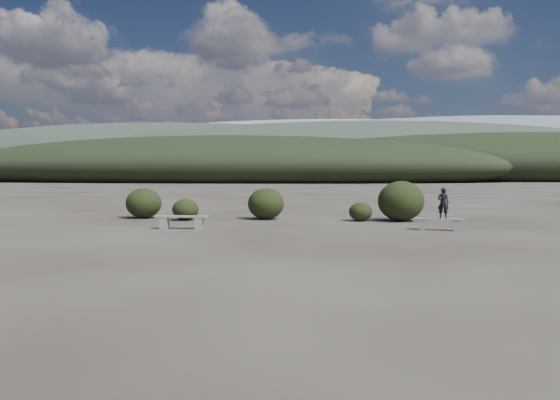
# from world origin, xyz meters

# --- Properties ---
(ground) EXTENTS (1200.00, 1200.00, 0.00)m
(ground) POSITION_xyz_m (0.00, 0.00, 0.00)
(ground) COLOR #2A2621
(ground) RESTS_ON ground
(bench_left) EXTENTS (1.79, 0.47, 0.44)m
(bench_left) POSITION_xyz_m (-4.00, 5.52, 0.27)
(bench_left) COLOR gray
(bench_left) RESTS_ON ground
(bench_right) EXTENTS (1.63, 0.60, 0.40)m
(bench_right) POSITION_xyz_m (4.47, 6.19, 0.24)
(bench_right) COLOR gray
(bench_right) RESTS_ON ground
(seated_person) EXTENTS (0.41, 0.33, 1.00)m
(seated_person) POSITION_xyz_m (4.58, 6.17, 0.90)
(seated_person) COLOR black
(seated_person) RESTS_ON bench_right
(shrub_a) EXTENTS (1.04, 1.04, 0.85)m
(shrub_a) POSITION_xyz_m (-4.87, 8.68, 0.42)
(shrub_a) COLOR black
(shrub_a) RESTS_ON ground
(shrub_b) EXTENTS (1.46, 1.46, 1.26)m
(shrub_b) POSITION_xyz_m (-1.79, 9.56, 0.63)
(shrub_b) COLOR black
(shrub_b) RESTS_ON ground
(shrub_c) EXTENTS (0.91, 0.91, 0.73)m
(shrub_c) POSITION_xyz_m (1.97, 9.28, 0.36)
(shrub_c) COLOR black
(shrub_c) RESTS_ON ground
(shrub_d) EXTENTS (1.78, 1.78, 1.56)m
(shrub_d) POSITION_xyz_m (3.52, 9.47, 0.78)
(shrub_d) COLOR black
(shrub_d) RESTS_ON ground
(shrub_f) EXTENTS (1.46, 1.46, 1.23)m
(shrub_f) POSITION_xyz_m (-6.88, 9.42, 0.62)
(shrub_f) COLOR black
(shrub_f) RESTS_ON ground
(mountain_ridges) EXTENTS (500.00, 400.00, 56.00)m
(mountain_ridges) POSITION_xyz_m (-7.48, 339.06, 10.84)
(mountain_ridges) COLOR black
(mountain_ridges) RESTS_ON ground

